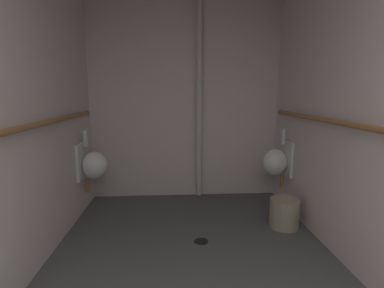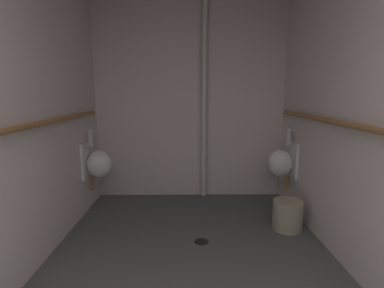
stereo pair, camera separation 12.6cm
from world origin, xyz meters
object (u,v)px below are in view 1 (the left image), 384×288
object	(u,v)px
urinal_left_mid	(93,164)
urinal_right_mid	(277,161)
waste_bin	(284,213)
floor_drain	(201,241)
standpipe_back_wall	(199,102)

from	to	relation	value
urinal_left_mid	urinal_right_mid	bearing A→B (deg)	0.37
waste_bin	urinal_right_mid	bearing A→B (deg)	80.22
urinal_left_mid	floor_drain	world-z (taller)	urinal_left_mid
standpipe_back_wall	floor_drain	xyz separation A→B (m)	(-0.08, -1.26, -1.33)
floor_drain	waste_bin	bearing A→B (deg)	15.72
standpipe_back_wall	waste_bin	size ratio (longest dim) A/B	8.27
standpipe_back_wall	floor_drain	bearing A→B (deg)	-93.85
standpipe_back_wall	urinal_left_mid	bearing A→B (deg)	-161.64
urinal_right_mid	waste_bin	size ratio (longest dim) A/B	2.39
urinal_right_mid	waste_bin	xyz separation A→B (m)	(-0.10, -0.57, -0.44)
floor_drain	waste_bin	xyz separation A→B (m)	(0.94, 0.26, 0.15)
urinal_left_mid	floor_drain	size ratio (longest dim) A/B	5.39
urinal_right_mid	floor_drain	size ratio (longest dim) A/B	5.39
standpipe_back_wall	waste_bin	distance (m)	1.76
urinal_right_mid	floor_drain	xyz separation A→B (m)	(-1.03, -0.83, -0.60)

